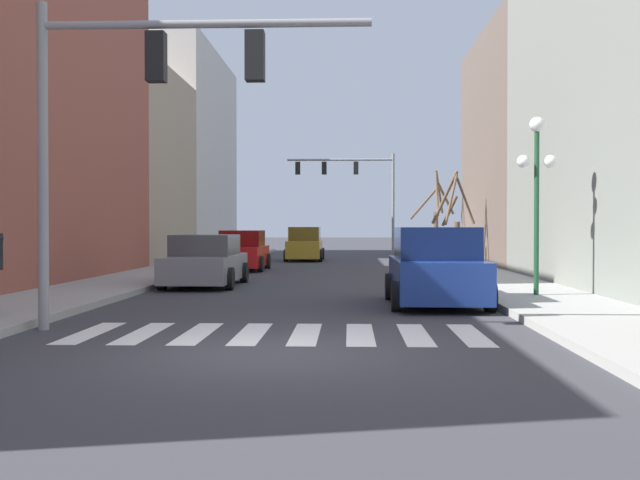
{
  "coord_description": "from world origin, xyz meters",
  "views": [
    {
      "loc": [
        1.17,
        -10.4,
        1.76
      ],
      "look_at": [
        -0.03,
        20.27,
        1.24
      ],
      "focal_mm": 42.0,
      "sensor_mm": 36.0,
      "label": 1
    }
  ],
  "objects_px": {
    "traffic_signal_far": "(354,179)",
    "car_parked_left_near": "(243,252)",
    "car_parked_right_near": "(206,262)",
    "car_parked_left_mid": "(305,245)",
    "traffic_signal_near": "(138,94)",
    "street_tree_right_far": "(454,222)",
    "car_driving_away_lane": "(436,269)",
    "street_tree_right_near": "(436,217)",
    "street_lamp_right_corner": "(537,169)"
  },
  "relations": [
    {
      "from": "traffic_signal_far",
      "to": "street_lamp_right_corner",
      "type": "height_order",
      "value": "traffic_signal_far"
    },
    {
      "from": "car_parked_left_mid",
      "to": "car_parked_right_near",
      "type": "bearing_deg",
      "value": -6.55
    },
    {
      "from": "car_parked_left_near",
      "to": "traffic_signal_near",
      "type": "bearing_deg",
      "value": -177.49
    },
    {
      "from": "car_parked_right_near",
      "to": "street_tree_right_near",
      "type": "bearing_deg",
      "value": -27.79
    },
    {
      "from": "street_lamp_right_corner",
      "to": "car_parked_right_near",
      "type": "relative_size",
      "value": 0.9
    },
    {
      "from": "car_driving_away_lane",
      "to": "street_tree_right_near",
      "type": "xyz_separation_m",
      "value": [
        2.56,
        22.08,
        1.47
      ]
    },
    {
      "from": "street_tree_right_far",
      "to": "car_driving_away_lane",
      "type": "bearing_deg",
      "value": -99.42
    },
    {
      "from": "street_lamp_right_corner",
      "to": "street_tree_right_far",
      "type": "distance_m",
      "value": 14.37
    },
    {
      "from": "traffic_signal_near",
      "to": "street_tree_right_far",
      "type": "relative_size",
      "value": 1.41
    },
    {
      "from": "street_lamp_right_corner",
      "to": "car_parked_left_mid",
      "type": "xyz_separation_m",
      "value": [
        -6.81,
        21.39,
        -2.33
      ]
    },
    {
      "from": "traffic_signal_near",
      "to": "car_parked_right_near",
      "type": "height_order",
      "value": "traffic_signal_near"
    },
    {
      "from": "car_parked_left_mid",
      "to": "street_tree_right_far",
      "type": "relative_size",
      "value": 1.09
    },
    {
      "from": "car_parked_left_mid",
      "to": "street_tree_right_near",
      "type": "relative_size",
      "value": 0.96
    },
    {
      "from": "street_tree_right_near",
      "to": "street_lamp_right_corner",
      "type": "bearing_deg",
      "value": -90.13
    },
    {
      "from": "car_parked_right_near",
      "to": "street_tree_right_near",
      "type": "relative_size",
      "value": 1.02
    },
    {
      "from": "street_tree_right_near",
      "to": "street_tree_right_far",
      "type": "relative_size",
      "value": 1.13
    },
    {
      "from": "traffic_signal_near",
      "to": "car_driving_away_lane",
      "type": "height_order",
      "value": "traffic_signal_near"
    },
    {
      "from": "car_parked_left_mid",
      "to": "street_tree_right_near",
      "type": "bearing_deg",
      "value": 86.78
    },
    {
      "from": "car_parked_right_near",
      "to": "car_driving_away_lane",
      "type": "bearing_deg",
      "value": -130.35
    },
    {
      "from": "traffic_signal_near",
      "to": "car_driving_away_lane",
      "type": "xyz_separation_m",
      "value": [
        5.55,
        4.32,
        -3.22
      ]
    },
    {
      "from": "car_parked_right_near",
      "to": "car_parked_left_mid",
      "type": "bearing_deg",
      "value": -6.55
    },
    {
      "from": "street_tree_right_far",
      "to": "car_parked_left_mid",
      "type": "bearing_deg",
      "value": 134.12
    },
    {
      "from": "car_parked_left_near",
      "to": "street_tree_right_near",
      "type": "xyz_separation_m",
      "value": [
        8.9,
        8.49,
        1.52
      ]
    },
    {
      "from": "street_lamp_right_corner",
      "to": "car_parked_left_mid",
      "type": "relative_size",
      "value": 0.96
    },
    {
      "from": "traffic_signal_near",
      "to": "street_tree_right_far",
      "type": "xyz_separation_m",
      "value": [
        8.11,
        19.72,
        -2.04
      ]
    },
    {
      "from": "traffic_signal_far",
      "to": "street_tree_right_far",
      "type": "distance_m",
      "value": 18.0
    },
    {
      "from": "traffic_signal_far",
      "to": "car_parked_right_near",
      "type": "relative_size",
      "value": 1.51
    },
    {
      "from": "traffic_signal_far",
      "to": "street_tree_right_far",
      "type": "xyz_separation_m",
      "value": [
        4.18,
        -17.26,
        -2.95
      ]
    },
    {
      "from": "traffic_signal_far",
      "to": "car_parked_left_near",
      "type": "bearing_deg",
      "value": -103.9
    },
    {
      "from": "street_tree_right_far",
      "to": "street_tree_right_near",
      "type": "bearing_deg",
      "value": 89.98
    },
    {
      "from": "car_parked_right_near",
      "to": "car_parked_left_near",
      "type": "bearing_deg",
      "value": 0.47
    },
    {
      "from": "car_parked_left_mid",
      "to": "street_tree_right_far",
      "type": "xyz_separation_m",
      "value": [
        6.86,
        -7.07,
        1.17
      ]
    },
    {
      "from": "car_parked_right_near",
      "to": "street_lamp_right_corner",
      "type": "bearing_deg",
      "value": -115.86
    },
    {
      "from": "traffic_signal_near",
      "to": "car_parked_right_near",
      "type": "bearing_deg",
      "value": 94.25
    },
    {
      "from": "car_driving_away_lane",
      "to": "street_tree_right_near",
      "type": "bearing_deg",
      "value": -6.6
    },
    {
      "from": "car_parked_left_mid",
      "to": "car_parked_right_near",
      "type": "height_order",
      "value": "car_parked_left_mid"
    },
    {
      "from": "car_driving_away_lane",
      "to": "street_tree_right_far",
      "type": "xyz_separation_m",
      "value": [
        2.55,
        15.4,
        1.17
      ]
    },
    {
      "from": "traffic_signal_far",
      "to": "street_lamp_right_corner",
      "type": "relative_size",
      "value": 1.68
    },
    {
      "from": "car_driving_away_lane",
      "to": "car_parked_right_near",
      "type": "distance_m",
      "value": 8.23
    },
    {
      "from": "car_driving_away_lane",
      "to": "traffic_signal_far",
      "type": "bearing_deg",
      "value": 2.84
    },
    {
      "from": "car_parked_left_near",
      "to": "car_parked_right_near",
      "type": "relative_size",
      "value": 0.9
    },
    {
      "from": "car_parked_left_mid",
      "to": "street_tree_right_near",
      "type": "height_order",
      "value": "street_tree_right_near"
    },
    {
      "from": "car_driving_away_lane",
      "to": "street_tree_right_far",
      "type": "bearing_deg",
      "value": -9.42
    },
    {
      "from": "street_tree_right_far",
      "to": "car_parked_right_near",
      "type": "bearing_deg",
      "value": -131.24
    },
    {
      "from": "car_parked_left_near",
      "to": "street_lamp_right_corner",
      "type": "bearing_deg",
      "value": -144.74
    },
    {
      "from": "car_parked_left_near",
      "to": "street_tree_right_far",
      "type": "xyz_separation_m",
      "value": [
        8.89,
        1.8,
        1.23
      ]
    },
    {
      "from": "car_parked_left_mid",
      "to": "car_driving_away_lane",
      "type": "relative_size",
      "value": 1.05
    },
    {
      "from": "street_lamp_right_corner",
      "to": "car_parked_left_near",
      "type": "relative_size",
      "value": 1.01
    },
    {
      "from": "traffic_signal_near",
      "to": "car_parked_left_mid",
      "type": "xyz_separation_m",
      "value": [
        1.25,
        26.79,
        -3.21
      ]
    },
    {
      "from": "street_tree_right_far",
      "to": "car_parked_left_near",
      "type": "bearing_deg",
      "value": -168.53
    }
  ]
}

